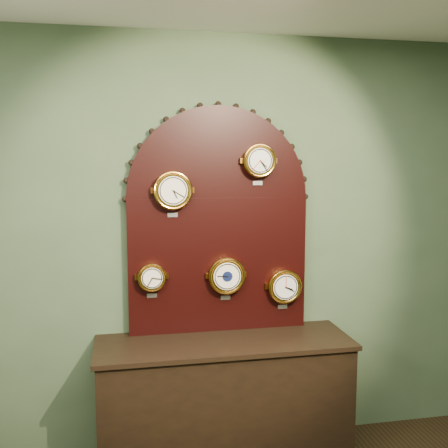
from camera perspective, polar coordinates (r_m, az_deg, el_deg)
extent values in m
plane|color=#41563B|center=(3.52, -0.78, -2.41)|extent=(4.00, 0.00, 4.00)
cube|color=black|center=(3.57, 0.07, -19.17)|extent=(1.60, 0.50, 0.80)
cube|color=black|center=(3.49, -0.63, -4.49)|extent=(1.20, 0.06, 0.90)
cylinder|color=black|center=(3.43, -0.64, 2.90)|extent=(1.20, 0.06, 1.20)
cylinder|color=#C38829|center=(3.32, -5.67, 3.70)|extent=(0.23, 0.08, 0.23)
torus|color=#C38829|center=(3.29, -5.61, 3.67)|extent=(0.25, 0.02, 0.25)
cylinder|color=#F4E7CE|center=(3.28, -5.60, 3.66)|extent=(0.18, 0.01, 0.18)
cube|color=silver|center=(3.36, -5.67, 1.00)|extent=(0.07, 0.01, 0.03)
cylinder|color=#C38829|center=(3.42, 3.84, 6.96)|extent=(0.20, 0.08, 0.20)
torus|color=#C38829|center=(3.39, 3.98, 6.96)|extent=(0.22, 0.02, 0.22)
cylinder|color=silver|center=(3.38, 4.01, 6.96)|extent=(0.16, 0.01, 0.16)
cube|color=silver|center=(3.44, 3.71, 4.52)|extent=(0.06, 0.01, 0.03)
cylinder|color=#C38829|center=(3.39, -7.95, -5.78)|extent=(0.17, 0.08, 0.17)
torus|color=#C38829|center=(3.36, -7.92, -5.90)|extent=(0.18, 0.02, 0.18)
cylinder|color=#F4E7CE|center=(3.35, -7.91, -5.93)|extent=(0.14, 0.01, 0.14)
cube|color=silver|center=(3.45, -7.94, -7.80)|extent=(0.07, 0.01, 0.03)
cylinder|color=#C38829|center=(3.45, 0.24, -5.65)|extent=(0.23, 0.08, 0.23)
torus|color=#C38829|center=(3.42, 0.35, -5.76)|extent=(0.25, 0.02, 0.25)
cylinder|color=#F4E7CE|center=(3.42, 0.37, -5.79)|extent=(0.18, 0.01, 0.18)
cube|color=silver|center=(3.52, 0.16, -8.10)|extent=(0.07, 0.01, 0.03)
cylinder|color=#0D1539|center=(3.41, 0.38, -5.80)|extent=(0.07, 0.00, 0.07)
cylinder|color=#C38829|center=(3.57, 6.60, -6.77)|extent=(0.22, 0.08, 0.22)
torus|color=#C38829|center=(3.54, 6.76, -6.89)|extent=(0.23, 0.02, 0.23)
cylinder|color=silver|center=(3.54, 6.80, -6.92)|extent=(0.17, 0.01, 0.17)
cube|color=silver|center=(3.64, 6.45, -9.02)|extent=(0.07, 0.01, 0.03)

